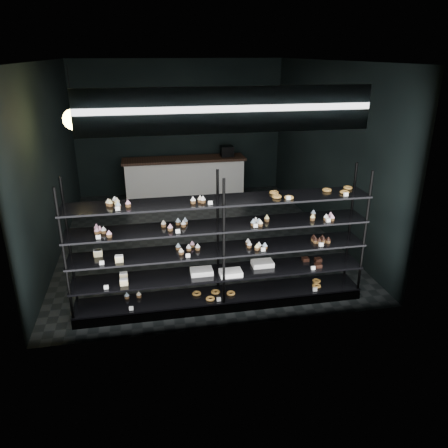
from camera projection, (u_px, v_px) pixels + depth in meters
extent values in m
cube|color=black|center=(198.00, 237.00, 8.44)|extent=(5.00, 6.00, 0.01)
cube|color=black|center=(194.00, 61.00, 7.26)|extent=(5.00, 6.00, 0.01)
cube|color=black|center=(180.00, 128.00, 10.59)|extent=(5.00, 0.01, 3.20)
cube|color=black|center=(230.00, 211.00, 5.11)|extent=(5.00, 0.01, 3.20)
cube|color=black|center=(50.00, 162.00, 7.41)|extent=(0.01, 6.00, 3.20)
cube|color=black|center=(326.00, 150.00, 8.29)|extent=(0.01, 6.00, 3.20)
cube|color=black|center=(221.00, 300.00, 6.18)|extent=(4.00, 0.50, 0.12)
cylinder|color=black|center=(65.00, 260.00, 5.29)|extent=(0.04, 0.04, 1.85)
cylinder|color=black|center=(70.00, 246.00, 5.70)|extent=(0.04, 0.04, 1.85)
cylinder|color=black|center=(224.00, 247.00, 5.64)|extent=(0.04, 0.04, 1.85)
cylinder|color=black|center=(218.00, 234.00, 6.04)|extent=(0.04, 0.04, 1.85)
cylinder|color=black|center=(365.00, 236.00, 5.99)|extent=(0.04, 0.04, 1.85)
cylinder|color=black|center=(350.00, 224.00, 6.39)|extent=(0.04, 0.04, 1.85)
cube|color=black|center=(221.00, 295.00, 6.15)|extent=(4.00, 0.50, 0.03)
cube|color=black|center=(221.00, 273.00, 6.02)|extent=(4.00, 0.50, 0.02)
cube|color=black|center=(221.00, 250.00, 5.89)|extent=(4.00, 0.50, 0.02)
cube|color=black|center=(221.00, 226.00, 5.76)|extent=(4.00, 0.50, 0.02)
cube|color=black|center=(221.00, 201.00, 5.63)|extent=(4.00, 0.50, 0.02)
cube|color=white|center=(114.00, 209.00, 5.22)|extent=(0.06, 0.04, 0.06)
cube|color=white|center=(207.00, 203.00, 5.42)|extent=(0.05, 0.04, 0.06)
cube|color=white|center=(292.00, 198.00, 5.61)|extent=(0.05, 0.04, 0.06)
cube|color=white|center=(349.00, 194.00, 5.75)|extent=(0.06, 0.04, 0.06)
cube|color=white|center=(101.00, 237.00, 5.32)|extent=(0.06, 0.04, 0.06)
cube|color=white|center=(176.00, 232.00, 5.48)|extent=(0.05, 0.04, 0.06)
cube|color=white|center=(258.00, 226.00, 5.67)|extent=(0.06, 0.04, 0.06)
cube|color=white|center=(327.00, 221.00, 5.83)|extent=(0.06, 0.04, 0.06)
cube|color=white|center=(103.00, 263.00, 5.44)|extent=(0.06, 0.04, 0.06)
cube|color=white|center=(187.00, 256.00, 5.63)|extent=(0.06, 0.04, 0.06)
cube|color=white|center=(263.00, 250.00, 5.81)|extent=(0.05, 0.04, 0.06)
cube|color=white|center=(324.00, 244.00, 5.96)|extent=(0.06, 0.04, 0.06)
cube|color=white|center=(109.00, 287.00, 5.58)|extent=(0.06, 0.04, 0.06)
cube|color=white|center=(315.00, 268.00, 6.07)|extent=(0.06, 0.04, 0.06)
cube|color=white|center=(129.00, 309.00, 5.75)|extent=(0.06, 0.04, 0.06)
cube|color=white|center=(216.00, 300.00, 5.96)|extent=(0.06, 0.04, 0.06)
cube|color=white|center=(314.00, 290.00, 6.20)|extent=(0.06, 0.04, 0.06)
cube|color=#0C133D|center=(229.00, 110.00, 4.76)|extent=(3.20, 0.04, 0.45)
cube|color=white|center=(229.00, 110.00, 4.74)|extent=(3.30, 0.02, 0.50)
cylinder|color=black|center=(69.00, 87.00, 5.99)|extent=(0.01, 0.01, 0.58)
sphere|color=#EBC252|center=(73.00, 119.00, 6.15)|extent=(0.29, 0.29, 0.29)
cube|color=silver|center=(185.00, 179.00, 10.56)|extent=(2.80, 0.60, 0.92)
cube|color=black|center=(184.00, 159.00, 10.38)|extent=(2.91, 0.65, 0.06)
cube|color=black|center=(227.00, 151.00, 10.50)|extent=(0.30, 0.30, 0.25)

